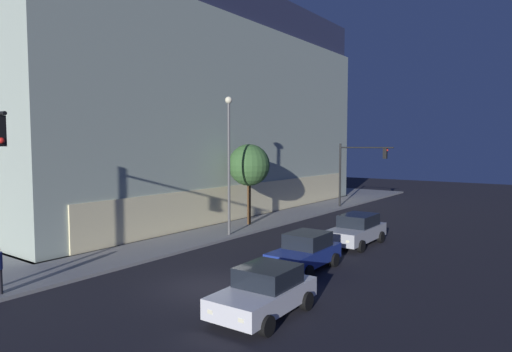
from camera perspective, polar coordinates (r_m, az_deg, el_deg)
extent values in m
plane|color=black|center=(18.29, -5.95, -14.25)|extent=(120.00, 120.00, 0.00)
cube|color=#4C4C51|center=(44.49, -14.92, -3.41)|extent=(34.98, 28.17, 0.15)
cube|color=#FCEBB1|center=(34.78, -0.67, -3.05)|extent=(31.12, 0.60, 2.59)
cube|color=#A2B1A1|center=(44.17, -15.10, 6.43)|extent=(34.58, 27.77, 15.08)
cube|color=#2C304A|center=(45.48, -15.32, 17.91)|extent=(33.88, 27.22, 3.04)
sphere|color=red|center=(14.73, -30.14, 4.00)|extent=(0.18, 0.18, 0.18)
cylinder|color=black|center=(40.63, 10.86, 0.12)|extent=(0.18, 0.18, 5.73)
cylinder|color=black|center=(39.69, 14.11, 3.60)|extent=(0.38, 4.79, 0.12)
cube|color=black|center=(39.18, 16.42, 2.83)|extent=(0.34, 0.34, 0.90)
sphere|color=red|center=(39.13, 16.68, 3.23)|extent=(0.18, 0.18, 0.18)
cylinder|color=#585858|center=(27.17, -3.54, 0.87)|extent=(0.16, 0.16, 8.18)
sphere|color=#F9EFC6|center=(27.27, -3.58, 9.80)|extent=(0.44, 0.44, 0.44)
cylinder|color=brown|center=(31.00, -0.90, -3.51)|extent=(0.26, 0.26, 3.02)
sphere|color=#3A6331|center=(30.77, -0.91, 1.44)|extent=(2.93, 2.93, 2.93)
cylinder|color=black|center=(19.44, -30.25, -11.77)|extent=(0.14, 0.14, 0.94)
cube|color=silver|center=(15.27, 0.92, -15.39)|extent=(4.16, 2.08, 0.66)
cube|color=black|center=(15.31, 1.57, -12.76)|extent=(1.96, 1.82, 0.65)
cube|color=#F9F4CC|center=(13.42, -1.84, -18.19)|extent=(0.13, 0.20, 0.12)
cube|color=#F9F4CC|center=(14.10, -5.85, -17.10)|extent=(0.13, 0.20, 0.12)
cylinder|color=black|center=(13.90, 1.41, -18.86)|extent=(0.65, 0.26, 0.65)
cylinder|color=black|center=(14.97, -5.15, -17.16)|extent=(0.65, 0.26, 0.65)
cylinder|color=black|center=(15.95, 6.58, -15.82)|extent=(0.65, 0.26, 0.65)
cylinder|color=black|center=(16.89, 0.53, -14.65)|extent=(0.65, 0.26, 0.65)
cube|color=navy|center=(20.63, 6.29, -10.22)|extent=(4.13, 1.87, 0.68)
cube|color=black|center=(20.74, 6.72, -8.22)|extent=(2.01, 1.66, 0.67)
cube|color=#F9F4CC|center=(18.69, 4.71, -11.72)|extent=(0.12, 0.20, 0.12)
cube|color=#F9F4CC|center=(19.25, 1.87, -11.24)|extent=(0.12, 0.20, 0.12)
cylinder|color=black|center=(19.22, 6.80, -12.34)|extent=(0.64, 0.25, 0.64)
cylinder|color=black|center=(20.12, 2.17, -11.57)|extent=(0.64, 0.25, 0.64)
cylinder|color=black|center=(21.41, 10.13, -10.67)|extent=(0.64, 0.25, 0.64)
cylinder|color=black|center=(22.22, 5.84, -10.08)|extent=(0.64, 0.25, 0.64)
cube|color=#B7BABF|center=(26.00, 12.83, -7.23)|extent=(4.75, 1.89, 0.73)
cube|color=black|center=(26.20, 13.17, -5.60)|extent=(2.38, 1.70, 0.67)
cube|color=#F9F4CC|center=(23.69, 11.85, -8.32)|extent=(0.12, 0.20, 0.12)
cube|color=#F9F4CC|center=(24.17, 9.39, -8.05)|extent=(0.12, 0.20, 0.12)
cylinder|color=black|center=(24.39, 13.49, -8.87)|extent=(0.67, 0.24, 0.67)
cylinder|color=black|center=(25.15, 9.49, -8.42)|extent=(0.67, 0.24, 0.67)
cylinder|color=black|center=(27.07, 15.91, -7.63)|extent=(0.67, 0.24, 0.67)
cylinder|color=black|center=(27.76, 12.24, -7.27)|extent=(0.67, 0.24, 0.67)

